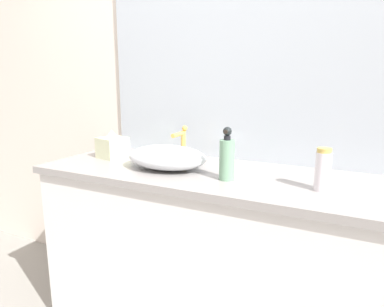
{
  "coord_description": "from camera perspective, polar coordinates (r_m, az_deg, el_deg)",
  "views": [
    {
      "loc": [
        0.54,
        -0.99,
        1.25
      ],
      "look_at": [
        -0.14,
        0.37,
        0.93
      ],
      "focal_mm": 31.78,
      "sensor_mm": 36.0,
      "label": 1
    }
  ],
  "objects": [
    {
      "name": "tissue_box",
      "position": [
        1.88,
        -13.21,
        1.22
      ],
      "size": [
        0.16,
        0.16,
        0.15
      ],
      "color": "beige",
      "rests_on": "vanity_counter"
    },
    {
      "name": "wall_mirror_panel",
      "position": [
        1.77,
        8.52,
        15.83
      ],
      "size": [
        1.54,
        0.01,
        1.05
      ],
      "primitive_type": "cube",
      "color": "#B2BCC6",
      "rests_on": "vanity_counter"
    },
    {
      "name": "sink_basin",
      "position": [
        1.6,
        -4.27,
        -0.62
      ],
      "size": [
        0.39,
        0.28,
        0.11
      ],
      "primitive_type": "ellipsoid",
      "color": "silver",
      "rests_on": "vanity_counter"
    },
    {
      "name": "faucet",
      "position": [
        1.72,
        -1.68,
        2.2
      ],
      "size": [
        0.03,
        0.14,
        0.18
      ],
      "color": "gold",
      "rests_on": "vanity_counter"
    },
    {
      "name": "soap_dispenser",
      "position": [
        1.41,
        5.86,
        -0.67
      ],
      "size": [
        0.06,
        0.06,
        0.22
      ],
      "color": "#72A27F",
      "rests_on": "vanity_counter"
    },
    {
      "name": "bathroom_wall_rear",
      "position": [
        1.8,
        9.46,
        13.39
      ],
      "size": [
        6.0,
        0.06,
        2.6
      ],
      "primitive_type": "cube",
      "color": "silver",
      "rests_on": "ground"
    },
    {
      "name": "lotion_bottle",
      "position": [
        1.36,
        21.11,
        -2.57
      ],
      "size": [
        0.06,
        0.06,
        0.16
      ],
      "color": "white",
      "rests_on": "vanity_counter"
    },
    {
      "name": "vanity_counter",
      "position": [
        1.7,
        4.22,
        -17.06
      ],
      "size": [
        1.71,
        0.59,
        0.85
      ],
      "color": "white",
      "rests_on": "ground"
    }
  ]
}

